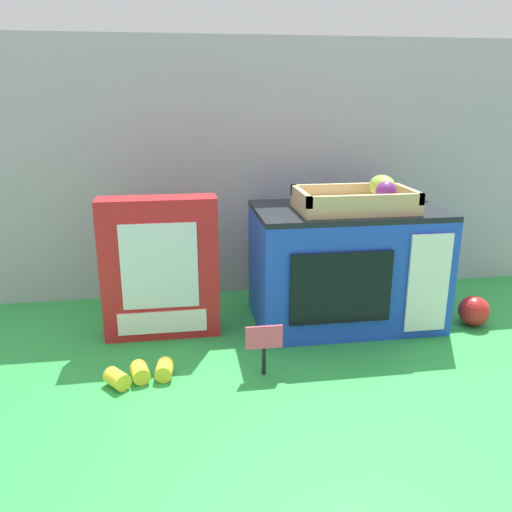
{
  "coord_description": "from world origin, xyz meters",
  "views": [
    {
      "loc": [
        -0.19,
        -1.1,
        0.51
      ],
      "look_at": [
        -0.03,
        -0.01,
        0.17
      ],
      "focal_mm": 36.94,
      "sensor_mm": 36.0,
      "label": 1
    }
  ],
  "objects_px": {
    "cookie_set_box": "(160,268)",
    "toy_microwave": "(346,266)",
    "loose_toy_banana": "(141,373)",
    "price_sign": "(264,342)",
    "food_groups_crate": "(360,200)",
    "loose_toy_apple": "(474,311)"
  },
  "relations": [
    {
      "from": "food_groups_crate",
      "to": "loose_toy_banana",
      "type": "height_order",
      "value": "food_groups_crate"
    },
    {
      "from": "cookie_set_box",
      "to": "toy_microwave",
      "type": "bearing_deg",
      "value": 1.75
    },
    {
      "from": "loose_toy_apple",
      "to": "price_sign",
      "type": "bearing_deg",
      "value": -163.85
    },
    {
      "from": "food_groups_crate",
      "to": "cookie_set_box",
      "type": "bearing_deg",
      "value": 178.65
    },
    {
      "from": "toy_microwave",
      "to": "cookie_set_box",
      "type": "distance_m",
      "value": 0.42
    },
    {
      "from": "toy_microwave",
      "to": "food_groups_crate",
      "type": "xyz_separation_m",
      "value": [
        0.02,
        -0.02,
        0.16
      ]
    },
    {
      "from": "cookie_set_box",
      "to": "loose_toy_apple",
      "type": "xyz_separation_m",
      "value": [
        0.7,
        -0.06,
        -0.12
      ]
    },
    {
      "from": "price_sign",
      "to": "cookie_set_box",
      "type": "bearing_deg",
      "value": 132.39
    },
    {
      "from": "toy_microwave",
      "to": "price_sign",
      "type": "bearing_deg",
      "value": -135.67
    },
    {
      "from": "toy_microwave",
      "to": "loose_toy_apple",
      "type": "height_order",
      "value": "toy_microwave"
    },
    {
      "from": "toy_microwave",
      "to": "loose_toy_banana",
      "type": "xyz_separation_m",
      "value": [
        -0.46,
        -0.21,
        -0.12
      ]
    },
    {
      "from": "toy_microwave",
      "to": "food_groups_crate",
      "type": "height_order",
      "value": "food_groups_crate"
    },
    {
      "from": "food_groups_crate",
      "to": "cookie_set_box",
      "type": "height_order",
      "value": "food_groups_crate"
    },
    {
      "from": "food_groups_crate",
      "to": "price_sign",
      "type": "bearing_deg",
      "value": -140.76
    },
    {
      "from": "food_groups_crate",
      "to": "loose_toy_apple",
      "type": "bearing_deg",
      "value": -10.55
    },
    {
      "from": "loose_toy_banana",
      "to": "price_sign",
      "type": "bearing_deg",
      "value": -2.34
    },
    {
      "from": "toy_microwave",
      "to": "cookie_set_box",
      "type": "relative_size",
      "value": 1.35
    },
    {
      "from": "toy_microwave",
      "to": "loose_toy_apple",
      "type": "relative_size",
      "value": 5.98
    },
    {
      "from": "food_groups_crate",
      "to": "cookie_set_box",
      "type": "xyz_separation_m",
      "value": [
        -0.43,
        0.01,
        -0.14
      ]
    },
    {
      "from": "cookie_set_box",
      "to": "loose_toy_banana",
      "type": "height_order",
      "value": "cookie_set_box"
    },
    {
      "from": "toy_microwave",
      "to": "loose_toy_apple",
      "type": "distance_m",
      "value": 0.31
    },
    {
      "from": "price_sign",
      "to": "toy_microwave",
      "type": "bearing_deg",
      "value": 44.33
    }
  ]
}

